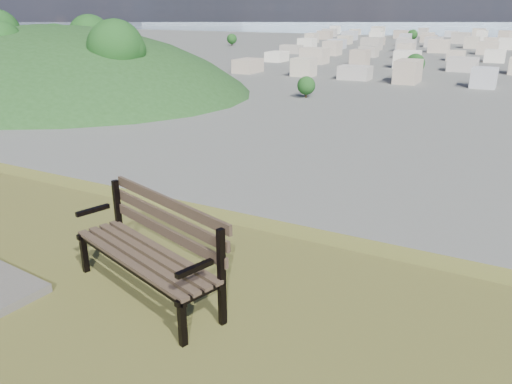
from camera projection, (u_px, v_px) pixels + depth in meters
The scene contains 4 objects.
park_bench at pixel (152, 243), 4.19m from camera, with size 1.67×0.97×0.83m.
green_wooded_hill at pixel (50, 89), 177.65m from camera, with size 172.18×137.74×86.09m.
city_trees at pixel (475, 50), 284.76m from camera, with size 406.52×387.20×9.98m.
far_hills at pixel (508, 9), 1190.51m from camera, with size 2050.00×340.00×60.00m.
Camera 1 is at (1.66, -0.49, 27.33)m, focal length 35.00 mm.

